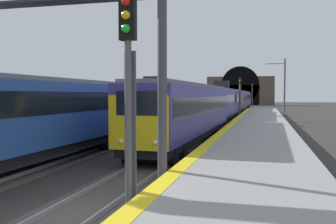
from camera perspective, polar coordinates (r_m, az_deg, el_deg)
The scene contains 12 objects.
ground_plane at distance 10.30m, azimuth -14.96°, elevation -15.68°, with size 320.00×320.00×0.00m, color #302D2B.
platform_right at distance 8.96m, azimuth 11.16°, elevation -15.26°, with size 112.00×4.64×0.95m, color gray.
platform_right_edge_strip at distance 9.16m, azimuth -2.12°, elevation -11.68°, with size 112.00×0.50×0.01m, color yellow.
track_main_line at distance 10.29m, azimuth -14.96°, elevation -15.45°, with size 160.00×2.60×0.21m.
train_main_approaching at distance 53.24m, azimuth 9.14°, elevation 1.54°, with size 77.16×3.19×4.79m.
train_adjacent_platform at distance 25.51m, azimuth -8.46°, elevation 0.54°, with size 38.71×3.12×4.87m.
railway_signal_near at distance 8.81m, azimuth -5.98°, elevation 3.27°, with size 0.39×0.38×5.51m.
railway_signal_mid at distance 48.72m, azimuth 10.74°, elevation 2.52°, with size 0.39×0.38×5.41m.
railway_signal_far at distance 96.89m, azimuth 12.54°, elevation 2.80°, with size 0.39×0.38×6.03m.
overhead_signal_gantry at distance 13.33m, azimuth -19.76°, elevation 11.50°, with size 0.70×9.04×6.97m.
tunnel_portal at distance 119.17m, azimuth 10.81°, elevation 3.17°, with size 2.50×20.43×11.86m.
catenary_mast_near at distance 47.28m, azimuth 17.06°, elevation 3.31°, with size 0.22×2.35×7.51m.
Camera 1 is at (-8.51, -4.82, 3.22)m, focal length 40.55 mm.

